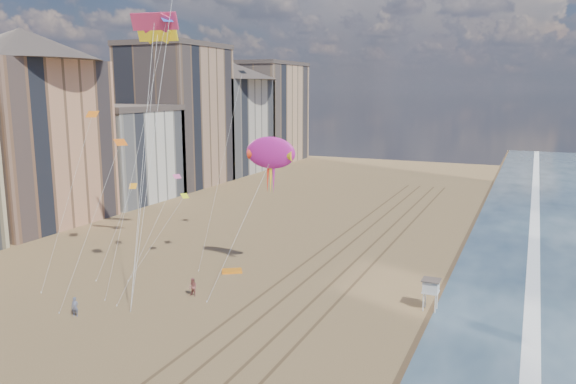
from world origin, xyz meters
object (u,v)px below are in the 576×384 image
object	(u,v)px
lifeguard_stand	(431,287)
show_kite	(270,153)
kite_flyer_b	(193,287)
grounded_kite	(232,271)
kite_flyer_a	(75,307)

from	to	relation	value
lifeguard_stand	show_kite	bearing A→B (deg)	172.84
lifeguard_stand	kite_flyer_b	distance (m)	22.58
grounded_kite	show_kite	distance (m)	14.14
grounded_kite	show_kite	bearing A→B (deg)	-32.10
lifeguard_stand	kite_flyer_b	size ratio (longest dim) A/B	1.60
lifeguard_stand	show_kite	size ratio (longest dim) A/B	0.18
kite_flyer_b	show_kite	bearing A→B (deg)	66.83
lifeguard_stand	grounded_kite	distance (m)	22.11
lifeguard_stand	grounded_kite	size ratio (longest dim) A/B	1.33
grounded_kite	kite_flyer_a	size ratio (longest dim) A/B	1.25
show_kite	kite_flyer_b	bearing A→B (deg)	-120.27
kite_flyer_a	kite_flyer_b	distance (m)	10.84
kite_flyer_b	grounded_kite	bearing A→B (deg)	98.04
grounded_kite	lifeguard_stand	bearing A→B (deg)	-38.36
show_kite	grounded_kite	bearing A→B (deg)	-179.17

